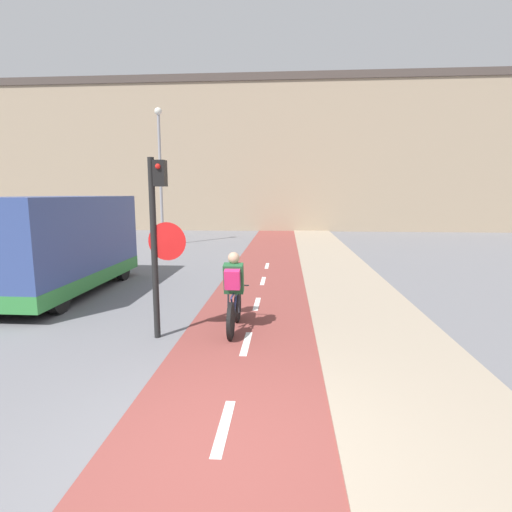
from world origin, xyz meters
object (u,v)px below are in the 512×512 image
at_px(street_lamp_far, 160,163).
at_px(van, 59,246).
at_px(cyclist_near, 234,294).
at_px(traffic_light_pole, 158,229).

bearing_deg(street_lamp_far, van, -87.97).
bearing_deg(cyclist_near, street_lamp_far, 112.97).
bearing_deg(van, traffic_light_pole, -39.61).
relative_size(cyclist_near, van, 0.32).
distance_m(street_lamp_far, van, 10.17).
distance_m(traffic_light_pole, street_lamp_far, 13.51).
bearing_deg(cyclist_near, traffic_light_pole, -160.54).
bearing_deg(cyclist_near, van, 152.44).
height_order(traffic_light_pole, street_lamp_far, street_lamp_far).
bearing_deg(van, cyclist_near, -27.56).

